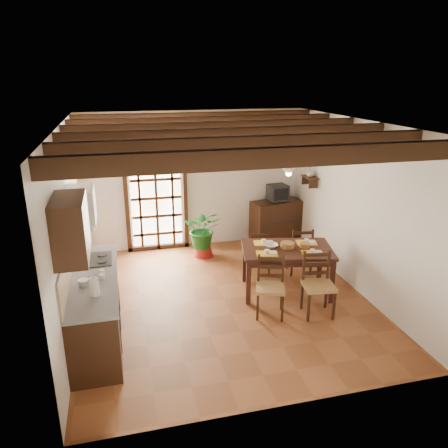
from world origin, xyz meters
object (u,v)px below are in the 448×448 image
object	(u,v)px
dining_table	(287,254)
chair_far_left	(260,259)
kitchen_counter	(96,306)
chair_near_left	(270,297)
chair_far_right	(299,258)
pendant_lamp	(289,168)
crt_tv	(278,193)
potted_plant	(203,229)
sideboard	(276,222)
chair_near_right	(318,296)

from	to	relation	value
dining_table	chair_far_left	bearing A→B (deg)	116.06
kitchen_counter	chair_far_left	world-z (taller)	kitchen_counter
chair_near_left	dining_table	bearing A→B (deg)	70.58
chair_far_right	pendant_lamp	bearing A→B (deg)	53.95
dining_table	crt_tv	distance (m)	2.34
dining_table	chair_near_left	distance (m)	0.91
dining_table	crt_tv	xyz separation A→B (m)	(0.65, 2.20, 0.42)
chair_far_right	potted_plant	xyz separation A→B (m)	(-1.55, 1.17, 0.29)
kitchen_counter	sideboard	world-z (taller)	kitchen_counter
chair_near_left	chair_far_right	size ratio (longest dim) A/B	1.03
chair_near_right	crt_tv	bearing A→B (deg)	89.22
chair_far_left	crt_tv	bearing A→B (deg)	-105.40
sideboard	potted_plant	bearing A→B (deg)	-176.93
dining_table	pendant_lamp	world-z (taller)	pendant_lamp
chair_near_left	sideboard	world-z (taller)	sideboard
dining_table	chair_far_right	size ratio (longest dim) A/B	1.82
chair_near_left	crt_tv	distance (m)	3.18
crt_tv	potted_plant	xyz separation A→B (m)	(-1.68, -0.39, -0.54)
dining_table	chair_far_right	distance (m)	0.92
chair_far_right	crt_tv	bearing A→B (deg)	-87.65
dining_table	pendant_lamp	bearing A→B (deg)	102.53
chair_far_right	crt_tv	size ratio (longest dim) A/B	2.11
dining_table	chair_near_right	bearing A→B (deg)	-64.01
chair_far_right	potted_plant	bearing A→B (deg)	-29.66
chair_near_left	pendant_lamp	xyz separation A→B (m)	(0.51, 0.74, 1.79)
kitchen_counter	chair_far_left	size ratio (longest dim) A/B	2.67
pendant_lamp	chair_near_right	bearing A→B (deg)	-78.00
kitchen_counter	pendant_lamp	xyz separation A→B (m)	(3.02, 0.72, 1.60)
kitchen_counter	sideboard	xyz separation A→B (m)	(3.67, 2.83, -0.02)
chair_far_right	pendant_lamp	world-z (taller)	pendant_lamp
chair_far_right	pendant_lamp	distance (m)	1.95
crt_tv	pendant_lamp	bearing A→B (deg)	-113.27
dining_table	chair_near_right	xyz separation A→B (m)	(0.19, -0.80, -0.38)
potted_plant	pendant_lamp	xyz separation A→B (m)	(1.03, -1.71, 1.51)
dining_table	chair_far_right	bearing A→B (deg)	63.89
chair_far_left	crt_tv	xyz separation A→B (m)	(0.84, 1.40, 0.84)
dining_table	chair_far_right	xyz separation A→B (m)	(0.51, 0.64, -0.41)
kitchen_counter	chair_near_right	world-z (taller)	kitchen_counter
kitchen_counter	chair_near_right	distance (m)	3.22
chair_far_left	pendant_lamp	world-z (taller)	pendant_lamp
chair_near_right	sideboard	distance (m)	3.05
chair_near_right	chair_far_left	distance (m)	1.64
chair_near_right	potted_plant	xyz separation A→B (m)	(-1.22, 2.61, 0.27)
dining_table	sideboard	distance (m)	2.31
chair_near_left	sideboard	size ratio (longest dim) A/B	0.85
crt_tv	kitchen_counter	bearing A→B (deg)	-148.56
chair_near_right	kitchen_counter	bearing A→B (deg)	-175.30
pendant_lamp	dining_table	bearing A→B (deg)	-90.00
chair_far_left	sideboard	bearing A→B (deg)	-105.29
sideboard	crt_tv	bearing A→B (deg)	-100.27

